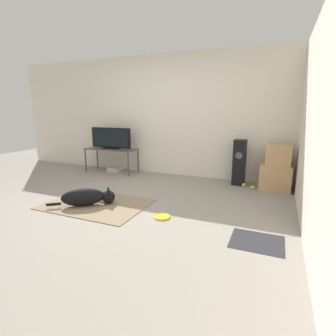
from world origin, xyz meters
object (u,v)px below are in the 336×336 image
(tv, at_px, (111,138))
(tennis_ball_by_boxes, at_px, (244,185))
(cardboard_box_lower, at_px, (275,177))
(tennis_ball_near_speaker, at_px, (253,187))
(tv_stand, at_px, (111,151))
(floor_speaker, at_px, (239,162))
(cardboard_box_upper, at_px, (278,155))
(dog, at_px, (88,197))
(frisbee, at_px, (162,217))
(game_console, at_px, (115,170))

(tv, relative_size, tennis_ball_by_boxes, 15.33)
(cardboard_box_lower, relative_size, tennis_ball_near_speaker, 7.97)
(tv_stand, bearing_deg, floor_speaker, 1.16)
(cardboard_box_upper, height_order, tennis_ball_by_boxes, cardboard_box_upper)
(cardboard_box_lower, height_order, cardboard_box_upper, cardboard_box_upper)
(cardboard_box_lower, height_order, tennis_ball_by_boxes, cardboard_box_lower)
(dog, distance_m, frisbee, 1.21)
(tennis_ball_by_boxes, bearing_deg, tv_stand, 178.91)
(cardboard_box_lower, bearing_deg, dog, -142.26)
(frisbee, xyz_separation_m, tv, (-2.15, 1.97, 0.76))
(cardboard_box_lower, bearing_deg, game_console, 179.31)
(tennis_ball_near_speaker, distance_m, game_console, 3.09)
(cardboard_box_upper, relative_size, tv, 0.41)
(frisbee, xyz_separation_m, cardboard_box_lower, (1.35, 1.96, 0.21))
(frisbee, distance_m, cardboard_box_upper, 2.47)
(tv, bearing_deg, tv_stand, -90.00)
(floor_speaker, distance_m, tennis_ball_by_boxes, 0.43)
(cardboard_box_upper, distance_m, game_console, 3.52)
(frisbee, bearing_deg, game_console, 136.45)
(cardboard_box_upper, bearing_deg, tv, 179.86)
(cardboard_box_upper, distance_m, tv_stand, 3.52)
(game_console, bearing_deg, tennis_ball_near_speaker, -3.43)
(tv, relative_size, game_console, 3.53)
(game_console, bearing_deg, tv_stand, -151.10)
(tennis_ball_near_speaker, bearing_deg, tennis_ball_by_boxes, 149.26)
(dog, height_order, floor_speaker, floor_speaker)
(tv, xyz_separation_m, game_console, (0.05, 0.03, -0.72))
(frisbee, xyz_separation_m, tennis_ball_near_speaker, (0.99, 1.81, 0.02))
(cardboard_box_upper, relative_size, game_console, 1.46)
(cardboard_box_lower, xyz_separation_m, tv_stand, (-3.50, 0.01, 0.26))
(tennis_ball_by_boxes, relative_size, game_console, 0.23)
(dog, height_order, tv, tv)
(tennis_ball_near_speaker, xyz_separation_m, game_console, (-3.09, 0.19, 0.02))
(tv, relative_size, tennis_ball_near_speaker, 15.33)
(floor_speaker, distance_m, tennis_ball_near_speaker, 0.54)
(tv, xyz_separation_m, tennis_ball_by_boxes, (2.97, -0.06, -0.74))
(dog, distance_m, cardboard_box_lower, 3.24)
(tv_stand, bearing_deg, game_console, 28.90)
(tennis_ball_by_boxes, bearing_deg, tv, 178.85)
(cardboard_box_lower, height_order, tv, tv)
(tennis_ball_near_speaker, bearing_deg, cardboard_box_lower, 21.57)
(cardboard_box_lower, distance_m, game_console, 3.46)
(cardboard_box_lower, bearing_deg, tv, 179.74)
(dog, bearing_deg, tv_stand, 115.36)
(dog, bearing_deg, tennis_ball_by_boxes, 43.70)
(frisbee, relative_size, tv_stand, 0.18)
(dog, relative_size, tv, 0.80)
(tv_stand, height_order, game_console, tv_stand)
(dog, relative_size, tv_stand, 0.67)
(cardboard_box_lower, xyz_separation_m, floor_speaker, (-0.65, 0.07, 0.21))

